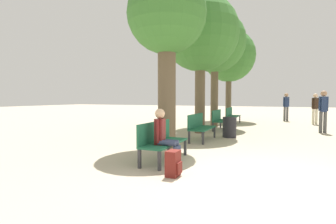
# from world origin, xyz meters

# --- Properties ---
(ground_plane) EXTENTS (80.00, 80.00, 0.00)m
(ground_plane) POSITION_xyz_m (0.00, 0.00, 0.00)
(ground_plane) COLOR #B7A88E
(bench_row_0) EXTENTS (0.54, 1.61, 0.89)m
(bench_row_0) POSITION_xyz_m (-2.10, 0.56, 0.50)
(bench_row_0) COLOR #1E6042
(bench_row_0) RESTS_ON ground_plane
(bench_row_1) EXTENTS (0.54, 1.61, 0.89)m
(bench_row_1) POSITION_xyz_m (-2.10, 3.71, 0.50)
(bench_row_1) COLOR #1E6042
(bench_row_1) RESTS_ON ground_plane
(bench_row_2) EXTENTS (0.54, 1.61, 0.89)m
(bench_row_2) POSITION_xyz_m (-2.10, 6.85, 0.50)
(bench_row_2) COLOR #1E6042
(bench_row_2) RESTS_ON ground_plane
(bench_row_3) EXTENTS (0.54, 1.61, 0.89)m
(bench_row_3) POSITION_xyz_m (-2.10, 10.00, 0.50)
(bench_row_3) COLOR #1E6042
(bench_row_3) RESTS_ON ground_plane
(tree_row_0) EXTENTS (2.28, 2.28, 4.98)m
(tree_row_0) POSITION_xyz_m (-2.63, 2.15, 3.69)
(tree_row_0) COLOR brown
(tree_row_0) RESTS_ON ground_plane
(tree_row_1) EXTENTS (3.10, 3.10, 5.62)m
(tree_row_1) POSITION_xyz_m (-2.63, 5.54, 4.02)
(tree_row_1) COLOR brown
(tree_row_1) RESTS_ON ground_plane
(tree_row_2) EXTENTS (3.01, 3.01, 5.71)m
(tree_row_2) POSITION_xyz_m (-2.63, 8.05, 4.16)
(tree_row_2) COLOR brown
(tree_row_2) RESTS_ON ground_plane
(tree_row_3) EXTENTS (3.26, 3.26, 5.70)m
(tree_row_3) POSITION_xyz_m (-2.63, 11.84, 4.04)
(tree_row_3) COLOR brown
(tree_row_3) RESTS_ON ground_plane
(person_seated) EXTENTS (0.56, 0.32, 1.21)m
(person_seated) POSITION_xyz_m (-1.85, 0.25, 0.65)
(person_seated) COLOR #384260
(person_seated) RESTS_ON ground_plane
(backpack) EXTENTS (0.25, 0.30, 0.47)m
(backpack) POSITION_xyz_m (-1.37, -0.42, 0.23)
(backpack) COLOR maroon
(backpack) RESTS_ON ground_plane
(pedestrian_near) EXTENTS (0.34, 0.30, 1.67)m
(pedestrian_near) POSITION_xyz_m (2.11, 11.20, 0.96)
(pedestrian_near) COLOR beige
(pedestrian_near) RESTS_ON ground_plane
(pedestrian_mid) EXTENTS (0.35, 0.27, 1.74)m
(pedestrian_mid) POSITION_xyz_m (2.01, 7.44, 0.99)
(pedestrian_mid) COLOR #4C4C4C
(pedestrian_mid) RESTS_ON ground_plane
(pedestrian_far) EXTENTS (0.35, 0.29, 1.73)m
(pedestrian_far) POSITION_xyz_m (0.71, 12.84, 0.99)
(pedestrian_far) COLOR #4C4C4C
(pedestrian_far) RESTS_ON ground_plane
(trash_bin) EXTENTS (0.49, 0.49, 0.74)m
(trash_bin) POSITION_xyz_m (-1.29, 4.79, 0.37)
(trash_bin) COLOR #232328
(trash_bin) RESTS_ON ground_plane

